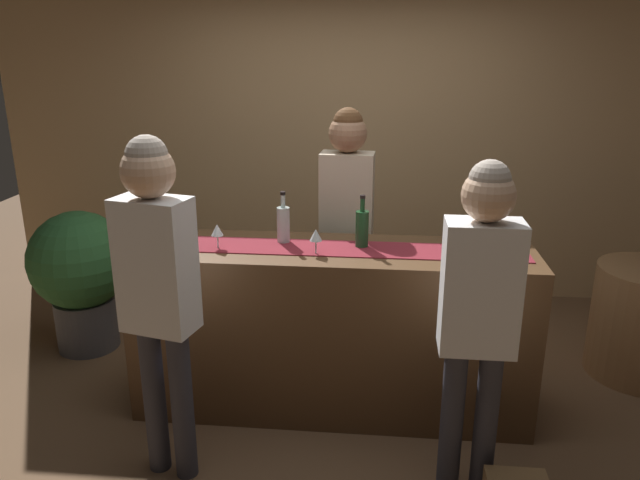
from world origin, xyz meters
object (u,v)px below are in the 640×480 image
wine_glass_far_end (217,231)px  wine_bottle_green (362,228)px  customer_sipping (479,301)px  customer_browsing (157,276)px  wine_glass_mid_counter (186,224)px  potted_plant_tall (81,271)px  bartender (347,210)px  wine_bottle_clear (283,224)px  wine_glass_near_customer (316,236)px

wine_glass_far_end → wine_bottle_green: bearing=7.8°
wine_glass_far_end → customer_sipping: (1.36, -0.62, -0.10)m
customer_sipping → customer_browsing: 1.48m
wine_glass_mid_counter → potted_plant_tall: bearing=152.1°
bartender → potted_plant_tall: 1.93m
wine_bottle_green → wine_bottle_clear: same height
wine_glass_near_customer → customer_sipping: 0.99m
potted_plant_tall → customer_sipping: bearing=-26.2°
wine_glass_near_customer → bartender: 0.69m
wine_glass_mid_counter → wine_glass_far_end: size_ratio=1.00×
wine_bottle_clear → wine_glass_near_customer: wine_bottle_clear is taller
wine_bottle_clear → wine_glass_near_customer: (0.21, -0.19, -0.01)m
customer_browsing → potted_plant_tall: customer_browsing is taller
wine_glass_far_end → customer_sipping: bearing=-24.6°
wine_glass_near_customer → bartender: bartender is taller
wine_bottle_clear → wine_glass_near_customer: 0.28m
customer_sipping → wine_bottle_clear: bearing=142.9°
wine_glass_near_customer → wine_glass_far_end: bearing=176.0°
wine_bottle_green → wine_glass_far_end: size_ratio=2.10×
wine_bottle_green → wine_glass_mid_counter: size_ratio=2.10×
wine_glass_mid_counter → customer_browsing: bearing=-82.7°
wine_bottle_green → bartender: 0.54m
bartender → customer_sipping: 1.43m
wine_glass_near_customer → wine_glass_far_end: size_ratio=1.00×
wine_bottle_green → customer_browsing: customer_browsing is taller
wine_bottle_clear → customer_browsing: 0.91m
wine_glass_mid_counter → customer_sipping: bearing=-25.1°
wine_glass_mid_counter → bartender: 1.05m
wine_glass_mid_counter → customer_sipping: (1.57, -0.74, -0.10)m
wine_bottle_green → customer_browsing: (-0.93, -0.74, -0.04)m
customer_sipping → potted_plant_tall: customer_sipping is taller
bartender → customer_sipping: size_ratio=1.05×
wine_bottle_green → wine_glass_far_end: 0.81m
wine_glass_near_customer → wine_glass_mid_counter: size_ratio=1.00×
wine_glass_mid_counter → customer_browsing: customer_browsing is taller
wine_glass_far_end → bartender: (0.69, 0.64, -0.03)m
customer_browsing → potted_plant_tall: size_ratio=1.71×
wine_bottle_clear → customer_sipping: (1.01, -0.77, -0.10)m
wine_glass_near_customer → wine_glass_mid_counter: 0.79m
bartender → wine_glass_mid_counter: bearing=33.3°
bartender → wine_glass_near_customer: bearing=82.4°
bartender → customer_browsing: size_ratio=1.00×
wine_glass_near_customer → wine_glass_far_end: same height
wine_bottle_clear → wine_glass_mid_counter: bearing=-176.7°
wine_bottle_green → bartender: (-0.12, 0.53, -0.04)m
customer_browsing → customer_sipping: bearing=14.0°
customer_sipping → potted_plant_tall: 2.85m
wine_bottle_green → bartender: bartender is taller
wine_glass_far_end → potted_plant_tall: size_ratio=0.14×
wine_glass_mid_counter → wine_glass_far_end: bearing=-28.4°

